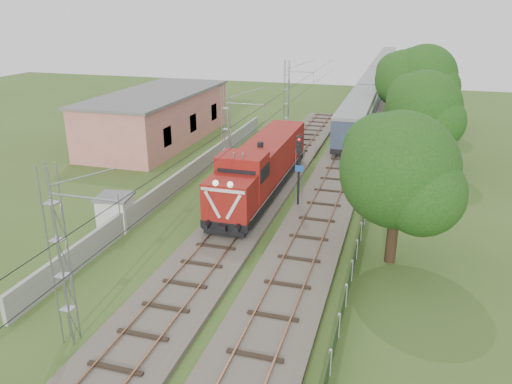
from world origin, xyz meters
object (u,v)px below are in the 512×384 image
(signal_post, at_px, (299,159))
(locomotive, at_px, (262,166))
(relay_hut, at_px, (115,212))
(coach_rake, at_px, (378,76))

(signal_post, bearing_deg, locomotive, 148.28)
(signal_post, height_order, relay_hut, signal_post)
(relay_hut, bearing_deg, locomotive, 49.26)
(relay_hut, bearing_deg, coach_rake, 78.88)
(locomotive, height_order, signal_post, signal_post)
(coach_rake, distance_m, signal_post, 56.54)
(signal_post, relative_size, relay_hut, 2.16)
(signal_post, bearing_deg, coach_rake, 88.18)
(coach_rake, height_order, relay_hut, coach_rake)
(signal_post, xyz_separation_m, relay_hut, (-10.60, -6.61, -2.57))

